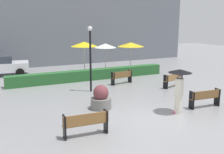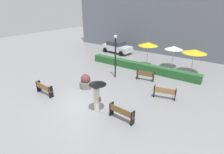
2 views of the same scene
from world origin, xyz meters
The scene contains 14 objects.
ground_plane centered at (0.00, 0.00, 0.00)m, with size 60.00×60.00×0.00m, color gray.
bench_near_right centered at (3.37, 0.09, 0.52)m, with size 1.69×0.49×0.88m.
bench_near_left centered at (-3.10, -0.54, 0.53)m, with size 1.73×0.44×0.90m.
bench_far_right centered at (4.55, 4.07, 0.53)m, with size 1.62×0.70×0.88m.
bench_back_row centered at (1.96, 6.32, 0.51)m, with size 1.60×0.62×0.87m.
pedestrian_with_umbrella centered at (1.63, 0.00, 1.39)m, with size 1.08×1.08×2.07m.
planter_pot centered at (-1.35, 2.15, 0.50)m, with size 1.01×1.01×1.18m.
lamp_post centered at (-0.63, 5.38, 2.39)m, with size 0.28×0.28×3.90m.
patio_umbrella_yellow centered at (0.52, 9.73, 2.47)m, with size 2.00×2.00×2.65m.
patio_umbrella_white centered at (2.82, 10.99, 2.16)m, with size 1.82×1.82×2.34m.
patio_umbrella_yellow_far centered at (4.94, 10.44, 2.21)m, with size 2.23×2.23×2.39m.
hedge_strip centered at (0.47, 8.40, 0.37)m, with size 11.61×0.70×0.74m, color #28602D.
building_facade centered at (0.00, 16.00, 6.00)m, with size 28.00×1.20×11.99m, color slate.
parked_car centered at (-5.35, 12.76, 0.82)m, with size 4.38×2.39×1.57m.
Camera 2 is at (8.05, -7.56, 6.53)m, focal length 28.92 mm.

